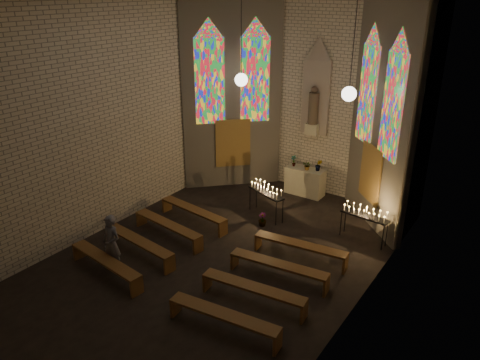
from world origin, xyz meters
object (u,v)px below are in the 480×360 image
votive_stand_right (365,214)px  visitor (112,243)px  aisle_flower_pot (262,219)px  votive_stand_left (266,190)px  altar (305,181)px

votive_stand_right → visitor: visitor is taller
aisle_flower_pot → votive_stand_right: 3.19m
votive_stand_left → visitor: 5.30m
aisle_flower_pot → votive_stand_left: size_ratio=0.30×
altar → votive_stand_left: votive_stand_left is taller
votive_stand_right → visitor: (-4.98, -5.28, -0.10)m
altar → visitor: bearing=-105.1°
aisle_flower_pot → visitor: (-2.01, -4.37, 0.58)m
votive_stand_left → votive_stand_right: bearing=24.7°
aisle_flower_pot → votive_stand_right: size_ratio=0.31×
aisle_flower_pot → altar: bearing=90.4°
votive_stand_right → altar: bearing=151.3°
altar → aisle_flower_pot: (0.02, -2.96, -0.27)m
votive_stand_right → votive_stand_left: bearing=-169.6°
votive_stand_right → visitor: size_ratio=0.91×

